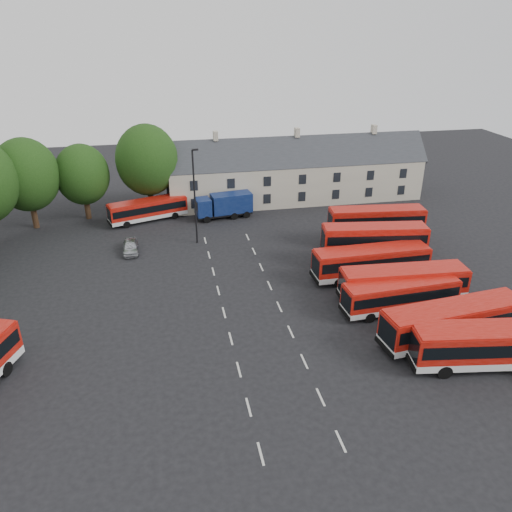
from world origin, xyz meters
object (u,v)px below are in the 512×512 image
(bus_dd_south, at_px, (374,243))
(box_truck, at_px, (225,205))
(silver_car, at_px, (130,246))
(bus_row_a, at_px, (493,343))
(lamppost, at_px, (195,195))

(bus_dd_south, bearing_deg, box_truck, 137.01)
(box_truck, height_order, silver_car, box_truck)
(bus_dd_south, xyz_separation_m, box_truck, (-13.25, 16.35, -0.71))
(box_truck, bearing_deg, bus_dd_south, -59.05)
(bus_row_a, relative_size, silver_car, 3.01)
(bus_row_a, distance_m, box_truck, 37.10)
(bus_row_a, xyz_separation_m, silver_car, (-26.59, 25.52, -1.32))
(silver_car, bearing_deg, bus_row_a, -45.01)
(bus_dd_south, distance_m, silver_car, 26.17)
(box_truck, height_order, lamppost, lamppost)
(box_truck, distance_m, lamppost, 9.30)
(silver_car, bearing_deg, lamppost, 7.67)
(bus_row_a, xyz_separation_m, box_truck, (-14.97, 33.94, -0.24))
(bus_dd_south, xyz_separation_m, silver_car, (-24.87, 7.93, -1.79))
(bus_row_a, bearing_deg, box_truck, 122.16)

